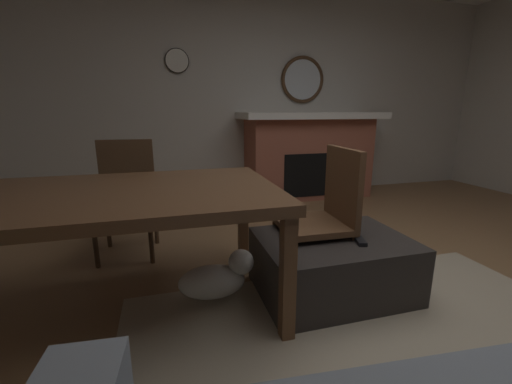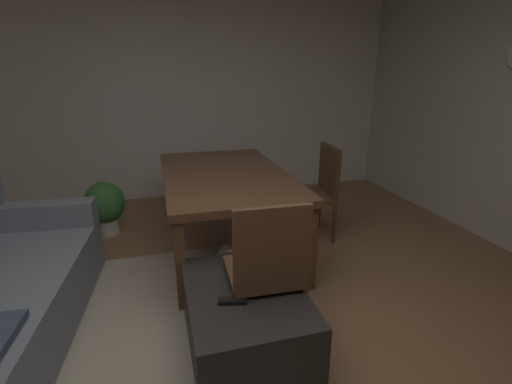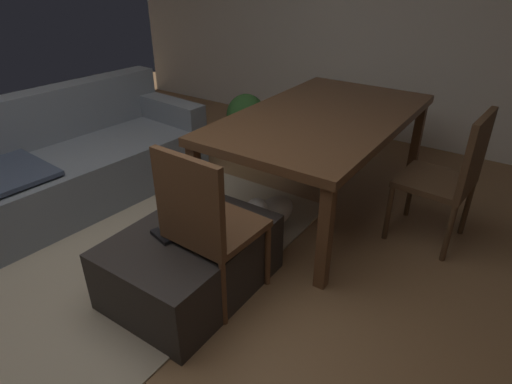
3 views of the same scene
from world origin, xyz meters
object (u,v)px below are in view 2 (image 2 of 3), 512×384
(tv_remote, at_px, (233,301))
(small_dog, at_px, (231,259))
(dining_chair_south, at_px, (318,187))
(dining_chair_west, at_px, (267,265))
(ottoman_coffee_table, at_px, (245,316))
(dining_table, at_px, (224,179))
(potted_plant, at_px, (105,206))

(tv_remote, bearing_deg, small_dog, 3.78)
(dining_chair_south, height_order, dining_chair_west, same)
(ottoman_coffee_table, relative_size, dining_table, 0.50)
(tv_remote, height_order, potted_plant, potted_plant)
(ottoman_coffee_table, height_order, dining_chair_west, dining_chair_west)
(small_dog, bearing_deg, dining_chair_west, -174.78)
(ottoman_coffee_table, distance_m, dining_table, 1.42)
(ottoman_coffee_table, xyz_separation_m, tv_remote, (-0.12, 0.10, 0.20))
(tv_remote, relative_size, dining_table, 0.08)
(small_dog, bearing_deg, tv_remote, 169.11)
(dining_chair_south, height_order, potted_plant, dining_chair_south)
(ottoman_coffee_table, distance_m, small_dog, 0.74)
(tv_remote, xyz_separation_m, dining_chair_west, (0.11, -0.23, 0.13))
(tv_remote, relative_size, potted_plant, 0.29)
(dining_table, bearing_deg, small_dog, 173.05)
(dining_chair_south, relative_size, small_dog, 2.00)
(tv_remote, bearing_deg, potted_plant, 38.21)
(potted_plant, relative_size, small_dog, 1.20)
(dining_chair_south, xyz_separation_m, dining_chair_west, (-1.33, 0.94, 0.00))
(small_dog, bearing_deg, ottoman_coffee_table, 174.61)
(dining_chair_west, distance_m, small_dog, 0.83)
(potted_plant, bearing_deg, ottoman_coffee_table, -152.91)
(small_dog, bearing_deg, dining_table, -6.95)
(ottoman_coffee_table, distance_m, dining_chair_south, 1.73)
(tv_remote, bearing_deg, dining_chair_west, -50.40)
(tv_remote, height_order, dining_chair_south, dining_chair_south)
(dining_chair_south, bearing_deg, dining_chair_west, 144.78)
(tv_remote, xyz_separation_m, small_dog, (0.86, -0.16, -0.22))
(dining_chair_west, bearing_deg, potted_plant, 30.09)
(dining_table, relative_size, dining_chair_west, 2.03)
(dining_chair_south, bearing_deg, tv_remote, 140.82)
(dining_chair_west, bearing_deg, dining_chair_south, -35.22)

